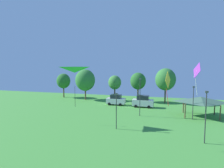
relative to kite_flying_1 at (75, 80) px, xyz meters
name	(u,v)px	position (x,y,z in m)	size (l,w,h in m)	color
kite_flying_1	(75,80)	(0.00, 0.00, 0.00)	(3.92, 3.35, 4.66)	green
kite_flying_3	(168,81)	(14.47, -3.79, 0.50)	(0.62, 2.04, 4.27)	yellow
kite_flying_5	(197,71)	(17.97, -2.11, 1.70)	(0.74, 2.05, 4.22)	purple
parked_car_leftmost	(116,100)	(3.02, 14.70, -5.58)	(4.25, 2.21, 2.41)	silver
parked_car_second_from_left	(143,101)	(9.34, 13.94, -5.49)	(4.60, 2.15, 2.62)	silver
park_pavilion	(201,100)	(20.24, 8.98, -3.68)	(7.12, 5.49, 3.60)	brown
light_post_0	(140,95)	(9.70, 6.34, -2.93)	(0.36, 0.20, 6.86)	#2D2D33
light_post_1	(193,101)	(18.68, 6.51, -3.52)	(0.36, 0.20, 5.69)	#2D2D33
light_post_2	(206,114)	(18.85, -4.20, -3.21)	(0.36, 0.20, 6.30)	#2D2D33
light_post_3	(116,108)	(7.43, -1.91, -3.74)	(0.36, 0.20, 5.28)	#2D2D33
treeline_tree_0	(63,81)	(-13.94, 21.04, -2.13)	(3.83, 3.83, 6.76)	brown
treeline_tree_1	(85,80)	(-6.50, 19.21, -1.58)	(5.17, 5.17, 8.04)	brown
treeline_tree_2	(115,83)	(1.28, 20.20, -2.10)	(3.32, 3.32, 6.52)	brown
treeline_tree_3	(138,81)	(7.31, 20.13, -1.60)	(3.87, 3.87, 7.32)	brown
treeline_tree_4	(166,79)	(13.91, 20.37, -1.04)	(4.87, 4.87, 8.41)	brown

